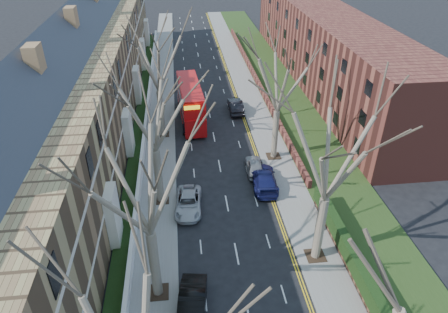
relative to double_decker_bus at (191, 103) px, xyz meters
name	(u,v)px	position (x,y,z in m)	size (l,w,h in m)	color
pavement_left	(162,96)	(-3.66, 7.47, -2.12)	(3.00, 102.00, 0.12)	slate
pavement_right	(249,92)	(8.34, 7.47, -2.12)	(3.00, 102.00, 0.12)	slate
terrace_left	(87,82)	(-11.31, -0.53, 3.35)	(9.70, 78.00, 13.60)	olive
flats_right	(324,46)	(19.80, 11.47, 2.80)	(13.97, 54.00, 10.00)	brown
front_wall_left	(146,120)	(-5.31, -0.53, -1.56)	(0.30, 78.00, 1.00)	white
grass_verge_right	(280,90)	(12.84, 7.47, -2.03)	(6.00, 102.00, 0.06)	#243B15
tree_left_mid	(143,176)	(-3.36, -25.53, 7.38)	(10.50, 10.50, 14.71)	#756653
tree_left_far	(151,104)	(-3.36, -15.53, 7.06)	(10.15, 10.15, 14.22)	#756653
tree_left_dist	(155,52)	(-3.36, -3.53, 7.38)	(10.50, 10.50, 14.71)	#756653
tree_right_mid	(334,145)	(8.04, -23.53, 7.38)	(10.50, 10.50, 14.71)	#756653
tree_right_far	(280,71)	(8.04, -9.53, 7.06)	(10.15, 10.15, 14.22)	#756653
double_decker_bus	(191,103)	(0.00, 0.00, 0.00)	(3.18, 10.70, 4.44)	#B00C0D
car_left_mid	(192,306)	(-1.19, -27.40, -1.39)	(1.66, 4.77, 1.57)	black
car_left_far	(188,203)	(-1.00, -16.90, -1.52)	(2.18, 4.74, 1.32)	#ADAFB3
car_right_near	(264,178)	(6.04, -14.30, -1.40)	(2.19, 5.39, 1.56)	#171A50
car_right_mid	(255,166)	(5.60, -12.02, -1.49)	(1.62, 4.04, 1.38)	gray
car_right_far	(236,106)	(5.66, 1.70, -1.40)	(1.64, 4.71, 1.55)	black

